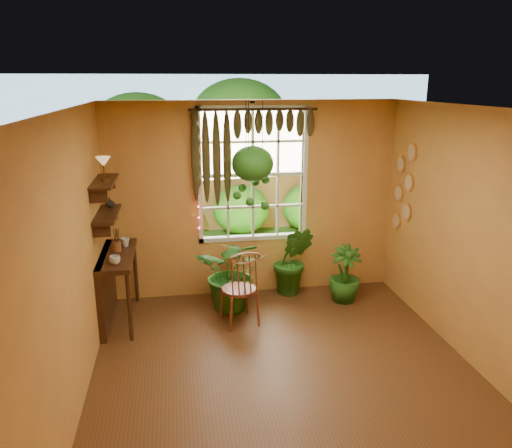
{
  "coord_description": "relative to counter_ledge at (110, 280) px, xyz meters",
  "views": [
    {
      "loc": [
        -1.05,
        -4.38,
        2.94
      ],
      "look_at": [
        -0.14,
        1.15,
        1.33
      ],
      "focal_mm": 35.0,
      "sensor_mm": 36.0,
      "label": 1
    }
  ],
  "objects": [
    {
      "name": "wall_back",
      "position": [
        1.91,
        0.65,
        0.8
      ],
      "size": [
        4.0,
        0.0,
        4.0
      ],
      "primitive_type": "plane",
      "rotation": [
        1.57,
        0.0,
        0.0
      ],
      "color": "#B9773F",
      "rests_on": "floor"
    },
    {
      "name": "valance_vine",
      "position": [
        1.82,
        0.56,
        1.73
      ],
      "size": [
        1.7,
        0.12,
        1.1
      ],
      "color": "#3C2310",
      "rests_on": "window"
    },
    {
      "name": "shelf_lower",
      "position": [
        0.03,
        0.0,
        0.85
      ],
      "size": [
        0.25,
        0.9,
        0.04
      ],
      "primitive_type": "cube",
      "color": "#3C2310",
      "rests_on": "wall_left"
    },
    {
      "name": "cup_a",
      "position": [
        0.13,
        -0.38,
        0.4
      ],
      "size": [
        0.15,
        0.15,
        0.1
      ],
      "primitive_type": "imported",
      "rotation": [
        0.0,
        0.0,
        0.17
      ],
      "color": "silver",
      "rests_on": "counter_ledge"
    },
    {
      "name": "string_lights",
      "position": [
        1.15,
        0.59,
        1.2
      ],
      "size": [
        0.03,
        0.03,
        1.54
      ],
      "primitive_type": null,
      "color": "#FF2633",
      "rests_on": "window"
    },
    {
      "name": "wall_left",
      "position": [
        -0.09,
        -1.6,
        0.8
      ],
      "size": [
        0.0,
        4.5,
        4.5
      ],
      "primitive_type": "plane",
      "rotation": [
        1.57,
        0.0,
        1.57
      ],
      "color": "#B9773F",
      "rests_on": "floor"
    },
    {
      "name": "windsor_chair",
      "position": [
        1.59,
        -0.33,
        -0.22
      ],
      "size": [
        0.52,
        0.53,
        1.14
      ],
      "rotation": [
        0.0,
        0.0,
        0.25
      ],
      "color": "maroon",
      "rests_on": "floor"
    },
    {
      "name": "ceiling",
      "position": [
        1.91,
        -1.6,
        2.15
      ],
      "size": [
        4.5,
        4.5,
        0.0
      ],
      "primitive_type": "plane",
      "rotation": [
        3.14,
        0.0,
        0.0
      ],
      "color": "white",
      "rests_on": "wall_back"
    },
    {
      "name": "backyard",
      "position": [
        2.15,
        5.27,
        0.73
      ],
      "size": [
        14.0,
        10.0,
        12.0
      ],
      "color": "#2B5919",
      "rests_on": "ground"
    },
    {
      "name": "potted_plant_left",
      "position": [
        1.57,
        0.12,
        -0.04
      ],
      "size": [
        1.14,
        1.07,
        1.02
      ],
      "primitive_type": "imported",
      "rotation": [
        0.0,
        0.0,
        -0.36
      ],
      "color": "#174813",
      "rests_on": "floor"
    },
    {
      "name": "cup_b",
      "position": [
        0.19,
        0.26,
        0.4
      ],
      "size": [
        0.15,
        0.15,
        0.11
      ],
      "primitive_type": "imported",
      "rotation": [
        0.0,
        0.0,
        0.39
      ],
      "color": "beige",
      "rests_on": "counter_ledge"
    },
    {
      "name": "wall_right",
      "position": [
        3.91,
        -1.6,
        0.8
      ],
      "size": [
        0.0,
        4.5,
        4.5
      ],
      "primitive_type": "plane",
      "rotation": [
        1.57,
        0.0,
        -1.57
      ],
      "color": "#B9773F",
      "rests_on": "floor"
    },
    {
      "name": "brush_jar",
      "position": [
        0.11,
        0.08,
        0.49
      ],
      "size": [
        0.1,
        0.1,
        0.37
      ],
      "color": "brown",
      "rests_on": "counter_ledge"
    },
    {
      "name": "wall_plates",
      "position": [
        3.89,
        0.19,
        1.0
      ],
      "size": [
        0.04,
        0.32,
        1.1
      ],
      "primitive_type": null,
      "color": "beige",
      "rests_on": "wall_right"
    },
    {
      "name": "potted_plant_right",
      "position": [
        3.1,
        0.11,
        -0.16
      ],
      "size": [
        0.44,
        0.44,
        0.78
      ],
      "primitive_type": "imported",
      "rotation": [
        0.0,
        0.0,
        -0.0
      ],
      "color": "#174813",
      "rests_on": "floor"
    },
    {
      "name": "counter_ledge",
      "position": [
        0.0,
        0.0,
        0.0
      ],
      "size": [
        0.4,
        1.2,
        0.9
      ],
      "color": "#3C2310",
      "rests_on": "floor"
    },
    {
      "name": "potted_plant_mid",
      "position": [
        2.44,
        0.46,
        -0.05
      ],
      "size": [
        0.66,
        0.59,
        1.01
      ],
      "primitive_type": "imported",
      "rotation": [
        0.0,
        0.0,
        -0.3
      ],
      "color": "#174813",
      "rests_on": "floor"
    },
    {
      "name": "shelf_vase",
      "position": [
        0.04,
        0.28,
        0.93
      ],
      "size": [
        0.14,
        0.14,
        0.12
      ],
      "primitive_type": "imported",
      "rotation": [
        0.0,
        0.0,
        -0.27
      ],
      "color": "#B2AD99",
      "rests_on": "shelf_lower"
    },
    {
      "name": "shelf_upper",
      "position": [
        0.03,
        0.0,
        1.25
      ],
      "size": [
        0.25,
        0.9,
        0.04
      ],
      "primitive_type": "cube",
      "color": "#3C2310",
      "rests_on": "wall_left"
    },
    {
      "name": "window",
      "position": [
        1.91,
        0.68,
        1.15
      ],
      "size": [
        1.52,
        0.1,
        1.86
      ],
      "color": "silver",
      "rests_on": "wall_back"
    },
    {
      "name": "tiffany_lamp",
      "position": [
        0.05,
        -0.06,
        1.47
      ],
      "size": [
        0.17,
        0.17,
        0.28
      ],
      "color": "#553B18",
      "rests_on": "shelf_upper"
    },
    {
      "name": "floor",
      "position": [
        1.91,
        -1.6,
        -0.55
      ],
      "size": [
        4.5,
        4.5,
        0.0
      ],
      "primitive_type": "plane",
      "color": "#513117",
      "rests_on": "ground"
    },
    {
      "name": "hanging_basket",
      "position": [
        1.86,
        0.4,
        1.3
      ],
      "size": [
        0.55,
        0.55,
        1.41
      ],
      "color": "black",
      "rests_on": "ceiling"
    }
  ]
}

